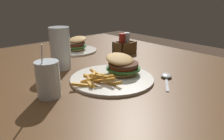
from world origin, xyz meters
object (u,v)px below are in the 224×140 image
at_px(juice_glass, 48,80).
at_px(meal_plate_far, 76,47).
at_px(condiment_caddy, 124,46).
at_px(beer_glass, 60,49).
at_px(spoon, 166,76).
at_px(meal_plate_near, 116,72).

distance_m(juice_glass, meal_plate_far, 0.58).
distance_m(meal_plate_far, condiment_caddy, 0.28).
bearing_deg(condiment_caddy, beer_glass, 179.70).
bearing_deg(juice_glass, condiment_caddy, 21.68).
bearing_deg(juice_glass, meal_plate_far, 48.87).
height_order(juice_glass, spoon, juice_glass).
xyz_separation_m(beer_glass, meal_plate_far, (0.21, 0.21, -0.06)).
height_order(spoon, condiment_caddy, condiment_caddy).
xyz_separation_m(juice_glass, meal_plate_far, (0.38, 0.44, -0.03)).
xyz_separation_m(spoon, meal_plate_far, (-0.03, 0.59, 0.02)).
bearing_deg(beer_glass, meal_plate_near, -67.50).
bearing_deg(meal_plate_near, juice_glass, 175.04).
bearing_deg(condiment_caddy, spoon, -110.33).
bearing_deg(juice_glass, spoon, -20.39).
bearing_deg(spoon, condiment_caddy, 32.52).
distance_m(meal_plate_near, meal_plate_far, 0.47).
bearing_deg(spoon, meal_plate_near, 100.78).
height_order(meal_plate_near, condiment_caddy, condiment_caddy).
height_order(meal_plate_near, juice_glass, juice_glass).
distance_m(meal_plate_near, beer_glass, 0.27).
xyz_separation_m(meal_plate_near, condiment_caddy, (0.29, 0.24, 0.01)).
distance_m(beer_glass, spoon, 0.46).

